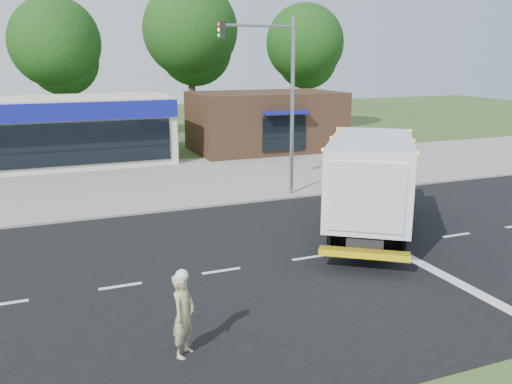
# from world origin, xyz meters

# --- Properties ---
(ground) EXTENTS (120.00, 120.00, 0.00)m
(ground) POSITION_xyz_m (0.00, 0.00, 0.00)
(ground) COLOR #385123
(ground) RESTS_ON ground
(road_asphalt) EXTENTS (60.00, 14.00, 0.02)m
(road_asphalt) POSITION_xyz_m (0.00, 0.00, 0.00)
(road_asphalt) COLOR black
(road_asphalt) RESTS_ON ground
(sidewalk) EXTENTS (60.00, 2.40, 0.12)m
(sidewalk) POSITION_xyz_m (0.00, 8.20, 0.06)
(sidewalk) COLOR gray
(sidewalk) RESTS_ON ground
(parking_apron) EXTENTS (60.00, 9.00, 0.02)m
(parking_apron) POSITION_xyz_m (0.00, 14.00, 0.01)
(parking_apron) COLOR gray
(parking_apron) RESTS_ON ground
(lane_markings) EXTENTS (55.20, 7.00, 0.01)m
(lane_markings) POSITION_xyz_m (1.35, -1.35, 0.02)
(lane_markings) COLOR silver
(lane_markings) RESTS_ON road_asphalt
(ems_box_truck) EXTENTS (6.86, 8.21, 3.67)m
(ems_box_truck) POSITION_xyz_m (3.18, 1.47, 2.11)
(ems_box_truck) COLOR black
(ems_box_truck) RESTS_ON ground
(emergency_worker) EXTENTS (0.78, 0.81, 1.98)m
(emergency_worker) POSITION_xyz_m (-5.25, -4.19, 0.97)
(emergency_worker) COLOR tan
(emergency_worker) RESTS_ON ground
(retail_strip_mall) EXTENTS (18.00, 6.20, 4.00)m
(retail_strip_mall) POSITION_xyz_m (-9.00, 19.93, 2.01)
(retail_strip_mall) COLOR beige
(retail_strip_mall) RESTS_ON ground
(brown_storefront) EXTENTS (10.00, 6.70, 4.00)m
(brown_storefront) POSITION_xyz_m (7.00, 19.98, 2.00)
(brown_storefront) COLOR #382316
(brown_storefront) RESTS_ON ground
(traffic_signal_pole) EXTENTS (3.51, 0.25, 8.00)m
(traffic_signal_pole) POSITION_xyz_m (2.35, 7.60, 4.92)
(traffic_signal_pole) COLOR gray
(traffic_signal_pole) RESTS_ON ground
(background_trees) EXTENTS (36.77, 7.39, 12.10)m
(background_trees) POSITION_xyz_m (-0.85, 28.16, 7.38)
(background_trees) COLOR #332114
(background_trees) RESTS_ON ground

